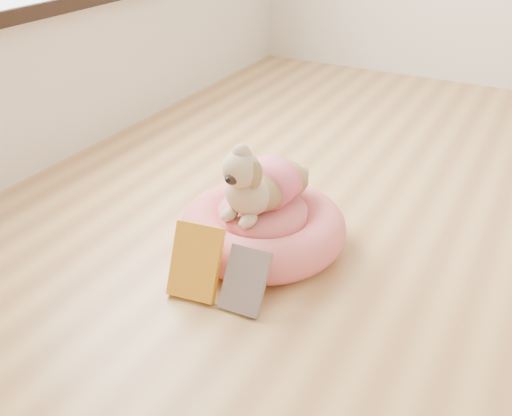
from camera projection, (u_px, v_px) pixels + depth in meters
The scene contains 4 objects.
pet_bed at pixel (263, 228), 1.99m from camera, with size 0.58×0.58×0.15m.
dog at pixel (261, 171), 1.89m from camera, with size 0.26×0.38×0.28m, color brown, non-canonical shape.
book_yellow at pixel (196, 262), 1.75m from camera, with size 0.15×0.03×0.23m, color yellow.
book_white at pixel (245, 280), 1.70m from camera, with size 0.13×0.02×0.20m, color silver.
Camera 1 is at (-0.07, -1.53, 1.12)m, focal length 40.00 mm.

